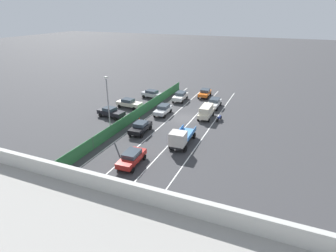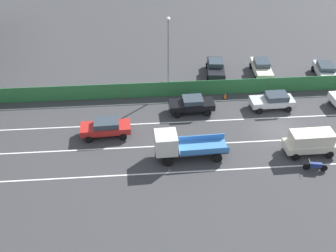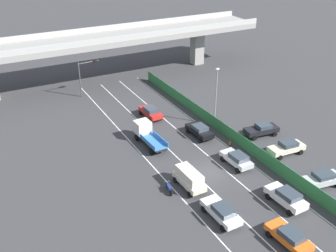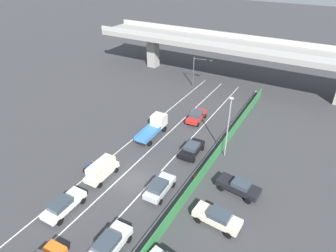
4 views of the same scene
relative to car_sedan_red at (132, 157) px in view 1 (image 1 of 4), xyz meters
The scene contains 21 objects.
ground_plane 15.84m from the car_sedan_red, 90.84° to the right, with size 300.00×300.00×0.00m, color #38383A.
lane_line_left_edge 10.52m from the car_sedan_red, 121.47° to the right, with size 0.14×49.74×0.01m, color silver.
lane_line_mid_left 9.20m from the car_sedan_red, 102.48° to the right, with size 0.14×49.74×0.01m, color silver.
lane_line_mid_right 9.12m from the car_sedan_red, 80.38° to the right, with size 0.14×49.74×0.01m, color silver.
lane_line_right_edge 10.29m from the car_sedan_red, 60.74° to the right, with size 0.14×49.74×0.01m, color silver.
green_fence 10.94m from the car_sedan_red, 54.83° to the right, with size 0.10×45.84×1.69m.
car_sedan_red is the anchor object (origin of this frame).
car_sedan_white 23.48m from the car_sedan_red, 99.14° to the right, with size 2.09×4.65×1.56m.
car_hatchback_white 24.63m from the car_sedan_red, 82.45° to the right, with size 2.21×4.49×1.68m.
car_taxi_orange 28.76m from the car_sedan_red, 90.81° to the right, with size 2.21×4.41×1.53m.
car_sedan_silver 16.54m from the car_sedan_red, 78.65° to the right, with size 2.10×4.30×1.59m.
car_sedan_black 8.76m from the car_sedan_red, 68.46° to the right, with size 2.13×4.42×1.58m.
car_van_cream 17.74m from the car_sedan_red, 102.47° to the right, with size 2.02×4.39×2.10m.
flatbed_truck_blue 7.11m from the car_sedan_red, 120.36° to the right, with size 2.37×6.11×2.48m.
motorcycle 18.08m from the car_sedan_red, 109.73° to the right, with size 0.64×1.93×0.93m.
parked_wagon_silver 25.39m from the car_sedan_red, 69.48° to the right, with size 4.61×2.50×1.60m.
parked_sedan_cream 19.78m from the car_sedan_red, 58.91° to the right, with size 4.69×2.24×1.65m.
parked_sedan_dark 15.86m from the car_sedan_red, 48.01° to the right, with size 4.76×2.46×1.61m.
traffic_light 13.87m from the car_sedan_red, 113.30° to the left, with size 3.58×0.75×5.77m.
street_lamp 10.11m from the car_sedan_red, 41.60° to the right, with size 0.60×0.36×8.26m.
traffic_cone 13.11m from the car_sedan_red, 65.48° to the right, with size 0.47×0.47×0.68m.
Camera 1 is at (-14.11, 39.33, 16.29)m, focal length 29.48 mm.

